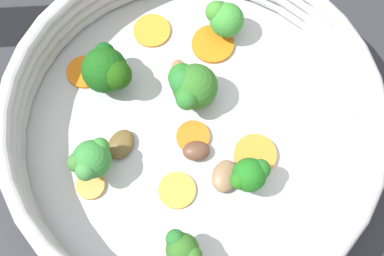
% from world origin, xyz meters
% --- Properties ---
extents(ground_plane, '(4.00, 4.00, 0.00)m').
position_xyz_m(ground_plane, '(0.00, 0.00, 0.00)').
color(ground_plane, '#27282D').
extents(skillet, '(0.35, 0.35, 0.01)m').
position_xyz_m(skillet, '(0.00, 0.00, 0.01)').
color(skillet, '#B2B5B7').
rests_on(skillet, ground_plane).
extents(skillet_rim_wall, '(0.36, 0.36, 0.06)m').
position_xyz_m(skillet_rim_wall, '(0.00, 0.00, 0.04)').
color(skillet_rim_wall, '#B6B2B6').
rests_on(skillet_rim_wall, skillet).
extents(skillet_rivet_left, '(0.01, 0.01, 0.01)m').
position_xyz_m(skillet_rivet_left, '(-0.08, -0.15, 0.02)').
color(skillet_rivet_left, '#B5B7B5').
rests_on(skillet_rivet_left, skillet).
extents(skillet_rivet_right, '(0.01, 0.01, 0.01)m').
position_xyz_m(skillet_rivet_right, '(-0.01, -0.17, 0.02)').
color(skillet_rivet_right, '#B7B3B2').
rests_on(skillet_rivet_right, skillet).
extents(carrot_slice_0, '(0.05, 0.05, 0.01)m').
position_xyz_m(carrot_slice_0, '(-0.04, -0.06, 0.02)').
color(carrot_slice_0, orange).
rests_on(carrot_slice_0, skillet).
extents(carrot_slice_1, '(0.06, 0.06, 0.00)m').
position_xyz_m(carrot_slice_1, '(0.12, 0.02, 0.01)').
color(carrot_slice_1, orange).
rests_on(carrot_slice_1, skillet).
extents(carrot_slice_2, '(0.06, 0.06, 0.00)m').
position_xyz_m(carrot_slice_2, '(0.09, -0.04, 0.01)').
color(carrot_slice_2, orange).
rests_on(carrot_slice_2, skillet).
extents(carrot_slice_3, '(0.05, 0.05, 0.00)m').
position_xyz_m(carrot_slice_3, '(0.09, 0.10, 0.01)').
color(carrot_slice_3, orange).
rests_on(carrot_slice_3, skillet).
extents(carrot_slice_4, '(0.05, 0.05, 0.00)m').
position_xyz_m(carrot_slice_4, '(-0.01, 0.00, 0.01)').
color(carrot_slice_4, orange).
rests_on(carrot_slice_4, skillet).
extents(carrot_slice_5, '(0.04, 0.04, 0.00)m').
position_xyz_m(carrot_slice_5, '(-0.03, 0.11, 0.01)').
color(carrot_slice_5, '#EA9441').
rests_on(carrot_slice_5, skillet).
extents(carrot_slice_6, '(0.05, 0.05, 0.00)m').
position_xyz_m(carrot_slice_6, '(-0.06, 0.03, 0.01)').
color(carrot_slice_6, orange).
rests_on(carrot_slice_6, skillet).
extents(broccoli_floret_0, '(0.04, 0.03, 0.04)m').
position_xyz_m(broccoli_floret_0, '(-0.12, 0.03, 0.04)').
color(broccoli_floret_0, '#5D8A49').
rests_on(broccoli_floret_0, skillet).
extents(broccoli_floret_1, '(0.04, 0.04, 0.04)m').
position_xyz_m(broccoli_floret_1, '(0.11, -0.06, 0.04)').
color(broccoli_floret_1, '#7E9F57').
rests_on(broccoli_floret_1, skillet).
extents(broccoli_floret_2, '(0.05, 0.05, 0.05)m').
position_xyz_m(broccoli_floret_2, '(0.04, -0.01, 0.04)').
color(broccoli_floret_2, '#7BB164').
rests_on(broccoli_floret_2, skillet).
extents(broccoli_floret_3, '(0.05, 0.05, 0.05)m').
position_xyz_m(broccoli_floret_3, '(0.07, 0.07, 0.04)').
color(broccoli_floret_3, '#6FA35E').
rests_on(broccoli_floret_3, skillet).
extents(broccoli_floret_4, '(0.04, 0.04, 0.05)m').
position_xyz_m(broccoli_floret_4, '(-0.02, 0.10, 0.04)').
color(broccoli_floret_4, '#7DB66A').
rests_on(broccoli_floret_4, skillet).
extents(broccoli_floret_5, '(0.03, 0.04, 0.04)m').
position_xyz_m(broccoli_floret_5, '(-0.06, -0.04, 0.04)').
color(broccoli_floret_5, '#7B9860').
rests_on(broccoli_floret_5, skillet).
extents(mushroom_piece_0, '(0.02, 0.02, 0.01)m').
position_xyz_m(mushroom_piece_0, '(0.07, -0.00, 0.02)').
color(mushroom_piece_0, '#8E6241').
rests_on(mushroom_piece_0, skillet).
extents(mushroom_piece_1, '(0.04, 0.04, 0.01)m').
position_xyz_m(mushroom_piece_1, '(-0.05, -0.02, 0.02)').
color(mushroom_piece_1, '#826446').
rests_on(mushroom_piece_1, skillet).
extents(mushroom_piece_2, '(0.02, 0.03, 0.01)m').
position_xyz_m(mushroom_piece_2, '(-0.02, 0.00, 0.02)').
color(mushroom_piece_2, brown).
rests_on(mushroom_piece_2, skillet).
extents(mushroom_piece_3, '(0.04, 0.04, 0.01)m').
position_xyz_m(mushroom_piece_3, '(-0.00, 0.07, 0.02)').
color(mushroom_piece_3, brown).
rests_on(mushroom_piece_3, skillet).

